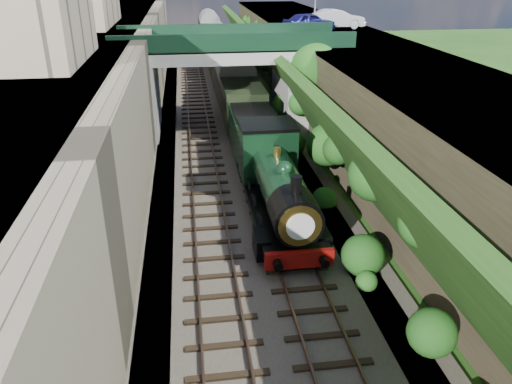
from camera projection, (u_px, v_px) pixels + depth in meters
name	position (u px, v px, depth m)	size (l,w,h in m)	color
ground	(290.00, 361.00, 15.59)	(160.00, 160.00, 0.00)	#1E4714
trackbed	(231.00, 146.00, 33.55)	(10.00, 90.00, 0.20)	#473F38
retaining_wall	(143.00, 99.00, 31.44)	(1.00, 90.00, 7.00)	#756B56
street_plateau_left	(86.00, 101.00, 31.00)	(6.00, 90.00, 7.00)	#262628
street_plateau_right	(371.00, 97.00, 33.48)	(8.00, 90.00, 6.25)	#262628
embankment_slope	(307.00, 108.00, 32.52)	(4.30, 90.00, 6.36)	#1E4714
track_left	(201.00, 146.00, 33.24)	(2.50, 90.00, 0.20)	black
track_right	(249.00, 144.00, 33.64)	(2.50, 90.00, 0.20)	black
road_bridge	(238.00, 75.00, 35.60)	(16.00, 6.40, 7.25)	gray
building_near	(36.00, 18.00, 23.24)	(4.00, 8.00, 4.00)	gray
tree	(316.00, 73.00, 33.40)	(3.60, 3.80, 6.60)	black
car_blue	(309.00, 22.00, 40.18)	(1.77, 4.40, 1.50)	navy
car_silver	(336.00, 19.00, 42.04)	(1.68, 4.81, 1.58)	silver
locomotive	(277.00, 185.00, 23.25)	(3.10, 10.23, 3.83)	black
tender	(256.00, 140.00, 29.99)	(2.70, 6.00, 3.05)	black
coach_front	(235.00, 87.00, 41.15)	(2.90, 18.00, 3.70)	black
coach_middle	(219.00, 51.00, 58.06)	(2.90, 18.00, 3.70)	black
coach_rear	(210.00, 31.00, 74.98)	(2.90, 18.00, 3.70)	black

